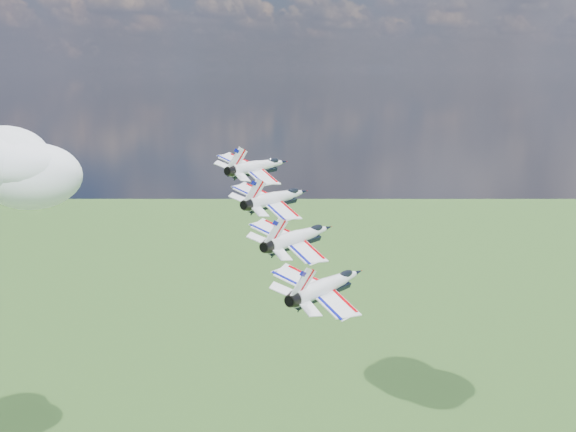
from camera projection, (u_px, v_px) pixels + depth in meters
The scene contains 4 objects.
jet_0 at pixel (259, 166), 99.76m from camera, with size 9.14×13.54×4.04m, color white, non-canonical shape.
jet_1 at pixel (277, 198), 90.66m from camera, with size 9.14×13.54×4.04m, color white, non-canonical shape.
jet_2 at pixel (300, 236), 81.56m from camera, with size 9.14×13.54×4.04m, color silver, non-canonical shape.
jet_3 at pixel (328, 285), 72.45m from camera, with size 9.14×13.54×4.04m, color white, non-canonical shape.
Camera 1 is at (49.54, -84.82, 175.85)m, focal length 45.00 mm.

